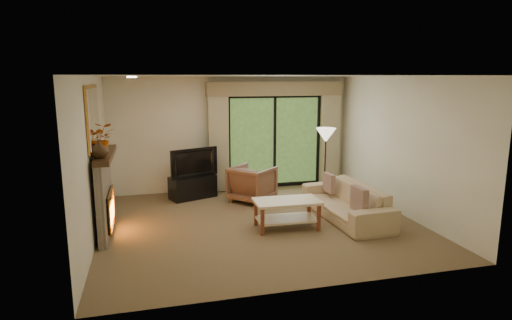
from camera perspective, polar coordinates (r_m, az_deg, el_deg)
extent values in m
plane|color=brown|center=(7.76, 0.56, -8.41)|extent=(5.50, 5.50, 0.00)
plane|color=white|center=(7.32, 0.59, 11.16)|extent=(5.50, 5.50, 0.00)
plane|color=#ECE1C5|center=(9.84, -3.19, 3.50)|extent=(5.00, 0.00, 5.00)
plane|color=#ECE1C5|center=(5.11, 7.84, -3.58)|extent=(5.00, 0.00, 5.00)
plane|color=#ECE1C5|center=(7.24, -20.96, 0.09)|extent=(0.00, 5.00, 5.00)
plane|color=#ECE1C5|center=(8.56, 18.67, 1.82)|extent=(0.00, 5.00, 5.00)
cube|color=tan|center=(9.64, -5.04, 2.72)|extent=(0.45, 0.18, 2.35)
cube|color=tan|center=(10.42, 9.80, 3.22)|extent=(0.45, 0.18, 2.35)
cube|color=#927E57|center=(9.87, 2.69, 9.47)|extent=(3.20, 0.24, 0.32)
cube|color=black|center=(9.36, -8.42, -3.58)|extent=(1.06, 0.75, 0.49)
imported|color=black|center=(9.24, -8.52, -0.25)|extent=(1.06, 0.51, 0.62)
imported|color=brown|center=(9.01, -0.53, -3.17)|extent=(1.15, 1.15, 0.75)
imported|color=tan|center=(8.10, 11.92, -5.48)|extent=(0.94, 2.20, 0.63)
cube|color=brown|center=(7.47, 13.60, -5.14)|extent=(0.13, 0.43, 0.42)
cube|color=brown|center=(8.55, 9.69, -3.01)|extent=(0.11, 0.37, 0.37)
imported|color=#372313|center=(6.90, -20.19, 1.42)|extent=(0.31, 0.31, 0.28)
imported|color=#B44C08|center=(7.15, -20.04, 2.68)|extent=(0.48, 0.42, 0.51)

